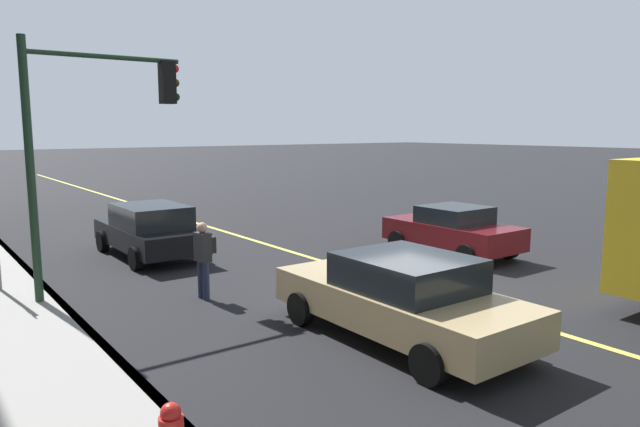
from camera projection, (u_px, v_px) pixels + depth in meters
name	position (u px, v px, depth m)	size (l,w,h in m)	color
ground	(408.00, 288.00, 12.97)	(200.00, 200.00, 0.00)	black
sidewalk_slab	(2.00, 374.00, 8.22)	(80.00, 3.04, 0.15)	gray
curb_edge	(106.00, 351.00, 9.07)	(80.00, 0.16, 0.15)	slate
lane_stripe_center	(408.00, 287.00, 12.97)	(80.00, 0.16, 0.01)	#D8CC4C
car_black	(150.00, 230.00, 16.02)	(4.26, 1.94, 1.46)	black
car_maroon	(452.00, 230.00, 16.23)	(3.81, 1.96, 1.39)	#591116
car_tan	(401.00, 297.00, 9.71)	(4.72, 2.09, 1.45)	tan
pedestrian_with_backpack	(204.00, 255.00, 12.02)	(0.40, 0.38, 1.61)	#262D4C
traffic_light_mast	(93.00, 126.00, 11.67)	(0.28, 3.15, 5.25)	#1E3823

